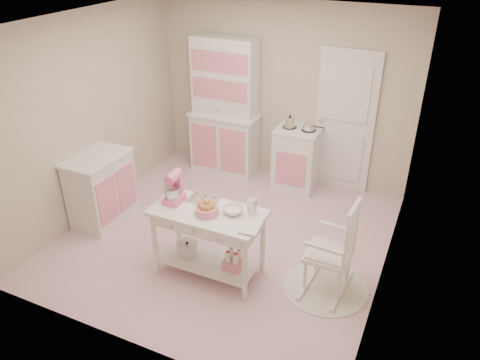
% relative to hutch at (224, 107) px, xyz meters
% --- Properties ---
extents(room_shell, '(3.84, 3.84, 2.62)m').
position_rel_hutch_xyz_m(room_shell, '(0.83, -1.66, 0.61)').
color(room_shell, pink).
rests_on(room_shell, ground).
extents(door, '(0.82, 0.05, 2.04)m').
position_rel_hutch_xyz_m(door, '(1.78, 0.21, -0.02)').
color(door, white).
rests_on(door, ground).
extents(hutch, '(1.06, 0.50, 2.08)m').
position_rel_hutch_xyz_m(hutch, '(0.00, 0.00, 0.00)').
color(hutch, white).
rests_on(hutch, ground).
extents(stove, '(0.62, 0.57, 0.92)m').
position_rel_hutch_xyz_m(stove, '(1.20, -0.05, -0.58)').
color(stove, white).
rests_on(stove, ground).
extents(base_cabinet, '(0.54, 0.84, 0.92)m').
position_rel_hutch_xyz_m(base_cabinet, '(-0.80, -1.97, -0.58)').
color(base_cabinet, white).
rests_on(base_cabinet, ground).
extents(lace_rug, '(0.92, 0.92, 0.01)m').
position_rel_hutch_xyz_m(lace_rug, '(2.22, -2.06, -1.03)').
color(lace_rug, white).
rests_on(lace_rug, ground).
extents(rocking_chair, '(0.52, 0.75, 1.10)m').
position_rel_hutch_xyz_m(rocking_chair, '(2.22, -2.06, -0.49)').
color(rocking_chair, white).
rests_on(rocking_chair, ground).
extents(work_table, '(1.20, 0.60, 0.80)m').
position_rel_hutch_xyz_m(work_table, '(0.96, -2.34, -0.64)').
color(work_table, white).
rests_on(work_table, ground).
extents(stand_mixer, '(0.22, 0.29, 0.34)m').
position_rel_hutch_xyz_m(stand_mixer, '(0.54, -2.32, -0.07)').
color(stand_mixer, pink).
rests_on(stand_mixer, work_table).
extents(cookie_tray, '(0.34, 0.24, 0.02)m').
position_rel_hutch_xyz_m(cookie_tray, '(0.81, -2.16, -0.23)').
color(cookie_tray, silver).
rests_on(cookie_tray, work_table).
extents(bread_basket, '(0.25, 0.25, 0.09)m').
position_rel_hutch_xyz_m(bread_basket, '(0.98, -2.39, -0.19)').
color(bread_basket, pink).
rests_on(bread_basket, work_table).
extents(mixing_bowl, '(0.22, 0.22, 0.07)m').
position_rel_hutch_xyz_m(mixing_bowl, '(1.22, -2.26, -0.21)').
color(mixing_bowl, white).
rests_on(mixing_bowl, work_table).
extents(metal_pitcher, '(0.10, 0.10, 0.17)m').
position_rel_hutch_xyz_m(metal_pitcher, '(1.40, -2.18, -0.16)').
color(metal_pitcher, silver).
rests_on(metal_pitcher, work_table).
extents(recipe_book, '(0.21, 0.26, 0.02)m').
position_rel_hutch_xyz_m(recipe_book, '(1.41, -2.46, -0.23)').
color(recipe_book, white).
rests_on(recipe_book, work_table).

